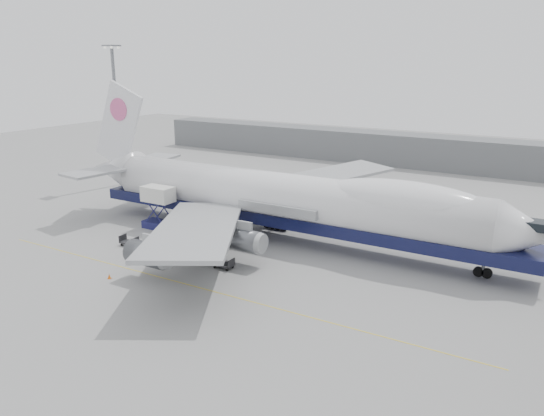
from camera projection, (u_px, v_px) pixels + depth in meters
The scene contains 12 objects.
ground at pixel (232, 269), 60.32m from camera, with size 260.00×260.00×0.00m, color gray.
apron_line at pixel (199, 288), 55.34m from camera, with size 60.00×0.15×0.01m, color gold.
hangar at pixel (369, 147), 122.25m from camera, with size 110.00×8.00×7.00m, color slate.
floodlight_mast at pixel (116, 109), 96.90m from camera, with size 2.40×2.40×25.43m.
airliner at pixel (288, 199), 68.41m from camera, with size 67.00×55.30×19.98m.
catering_truck at pixel (159, 205), 73.74m from camera, with size 4.81×3.37×6.06m.
traffic_cone at pixel (109, 276), 57.57m from camera, with size 0.38×0.38×0.55m.
dolly_0 at pixel (129, 242), 67.60m from camera, with size 2.30×1.35×1.30m.
dolly_1 at pixel (151, 247), 65.79m from camera, with size 2.30×1.35×1.30m.
dolly_2 at pixel (174, 252), 63.98m from camera, with size 2.30×1.35×1.30m.
dolly_3 at pixel (198, 258), 62.17m from camera, with size 2.30×1.35×1.30m.
dolly_4 at pixel (224, 264), 60.36m from camera, with size 2.30×1.35×1.30m.
Camera 1 is at (32.54, -46.01, 23.05)m, focal length 35.00 mm.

